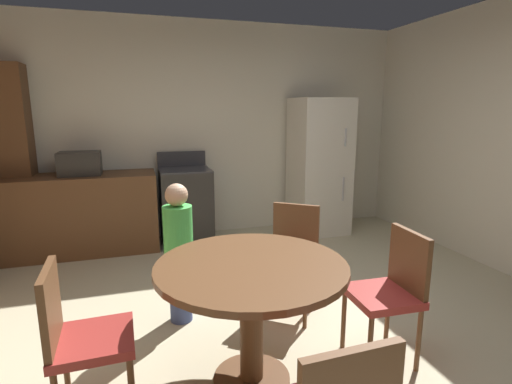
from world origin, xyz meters
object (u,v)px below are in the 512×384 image
Objects in this scene: oven_range at (186,205)px; chair_west at (79,334)px; person_child at (179,250)px; dining_table at (251,290)px; chair_northeast at (292,252)px; chair_east at (392,287)px; refrigerator at (319,166)px; microwave at (80,163)px.

oven_range is 2.87m from chair_west.
dining_table is at bearing 0.00° from person_child.
chair_northeast is (0.60, -1.96, 0.03)m from oven_range.
chair_east is (0.97, -2.74, 0.03)m from oven_range.
oven_range is 1.01× the size of person_child.
oven_range is 1.80m from refrigerator.
microwave is 2.10m from person_child.
chair_northeast is at bearing -72.91° from oven_range.
oven_range is 2.91m from chair_east.
chair_northeast is at bearing -48.16° from microwave.
chair_east and chair_northeast have the same top height.
oven_range is 0.62× the size of refrigerator.
dining_table is (1.20, -2.70, -0.43)m from microwave.
dining_table is 0.90m from person_child.
oven_range reaches higher than person_child.
chair_east is (-0.78, -2.69, -0.38)m from refrigerator.
chair_west is (-0.88, -2.73, 0.03)m from oven_range.
person_child is at bearing 111.20° from dining_table.
chair_northeast is (1.75, -1.96, -0.53)m from microwave.
oven_range reaches higher than dining_table.
refrigerator reaches higher than oven_range.
microwave is 0.51× the size of chair_west.
person_child is (-2.03, -1.81, -0.30)m from refrigerator.
microwave is at bearing -101.33° from chair_northeast.
microwave reaches higher than person_child.
dining_table is at bearing -89.03° from oven_range.
refrigerator is at bearing -1.76° from oven_range.
microwave is at bearing -179.82° from oven_range.
chair_northeast is at bearing -121.11° from refrigerator.
person_child is (-1.25, 0.88, 0.08)m from chair_east.
refrigerator reaches higher than chair_west.
refrigerator is at bearing -174.28° from chair_northeast.
person_child is (-0.88, 0.10, 0.08)m from chair_northeast.
microwave is (-1.15, -0.00, 0.56)m from oven_range.
chair_west is 1.06m from person_child.
chair_east is 1.53m from person_child.
dining_table is at bearing -66.12° from microwave.
dining_table is 0.93m from chair_northeast.
chair_west is at bearing 2.12° from chair_east.
person_child is at bearing -64.94° from microwave.
dining_table is at bearing 0.00° from chair_east.
refrigerator is 2.02× the size of chair_east.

